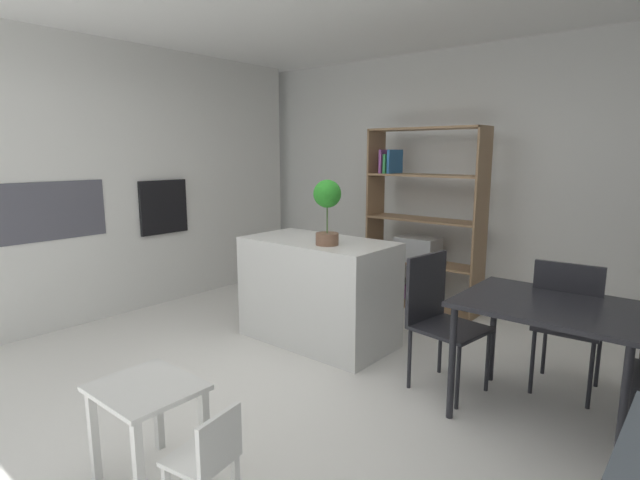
{
  "coord_description": "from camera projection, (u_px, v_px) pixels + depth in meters",
  "views": [
    {
      "loc": [
        2.3,
        -2.43,
        1.67
      ],
      "look_at": [
        -0.01,
        0.34,
        1.02
      ],
      "focal_mm": 27.44,
      "sensor_mm": 36.0,
      "label": 1
    }
  ],
  "objects": [
    {
      "name": "kitchen_island",
      "position": [
        318.0,
        291.0,
        4.34
      ],
      "size": [
        1.33,
        0.71,
        0.92
      ],
      "primitive_type": "cube",
      "color": "silver",
      "rests_on": "ground_plane"
    },
    {
      "name": "tall_cabinet_run_left",
      "position": [
        94.0,
        181.0,
        5.1
      ],
      "size": [
        0.67,
        4.84,
        2.76
      ],
      "primitive_type": "cube",
      "color": "silver",
      "rests_on": "ground_plane"
    },
    {
      "name": "potted_plant_on_island",
      "position": [
        327.0,
        204.0,
        3.98
      ],
      "size": [
        0.23,
        0.23,
        0.54
      ],
      "color": "brown",
      "rests_on": "kitchen_island"
    },
    {
      "name": "back_partition",
      "position": [
        456.0,
        179.0,
        5.35
      ],
      "size": [
        6.38,
        0.06,
        2.76
      ],
      "primitive_type": "cube",
      "color": "silver",
      "rests_on": "ground_plane"
    },
    {
      "name": "dining_chair_island_side",
      "position": [
        438.0,
        311.0,
        3.48
      ],
      "size": [
        0.51,
        0.5,
        0.95
      ],
      "rotation": [
        0.0,
        0.0,
        1.42
      ],
      "color": "#232328",
      "rests_on": "ground_plane"
    },
    {
      "name": "built_in_oven",
      "position": [
        164.0,
        207.0,
        5.36
      ],
      "size": [
        0.06,
        0.57,
        0.59
      ],
      "color": "black",
      "rests_on": "ground_plane"
    },
    {
      "name": "open_bookshelf",
      "position": [
        418.0,
        231.0,
        5.3
      ],
      "size": [
        1.27,
        0.35,
        1.93
      ],
      "color": "#997551",
      "rests_on": "ground_plane"
    },
    {
      "name": "dining_table",
      "position": [
        550.0,
        317.0,
        2.98
      ],
      "size": [
        1.05,
        0.81,
        0.77
      ],
      "color": "#232328",
      "rests_on": "ground_plane"
    },
    {
      "name": "child_table",
      "position": [
        147.0,
        405.0,
        2.46
      ],
      "size": [
        0.51,
        0.45,
        0.52
      ],
      "color": "silver",
      "rests_on": "ground_plane"
    },
    {
      "name": "dining_chair_far",
      "position": [
        568.0,
        317.0,
        3.31
      ],
      "size": [
        0.45,
        0.47,
        0.96
      ],
      "rotation": [
        0.0,
        0.0,
        3.21
      ],
      "color": "#232328",
      "rests_on": "ground_plane"
    },
    {
      "name": "ground_plane",
      "position": [
        291.0,
        384.0,
        3.59
      ],
      "size": [
        8.76,
        8.76,
        0.0
      ],
      "primitive_type": "plane",
      "color": "silver"
    },
    {
      "name": "cabinet_niche_splashback",
      "position": [
        44.0,
        212.0,
        4.44
      ],
      "size": [
        0.01,
        1.12,
        0.54
      ],
      "color": "#4C4C56",
      "rests_on": "ground_plane"
    },
    {
      "name": "child_chair_right",
      "position": [
        208.0,
        460.0,
        2.19
      ],
      "size": [
        0.31,
        0.31,
        0.56
      ],
      "rotation": [
        0.0,
        0.0,
        -1.41
      ],
      "color": "white",
      "rests_on": "ground_plane"
    }
  ]
}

